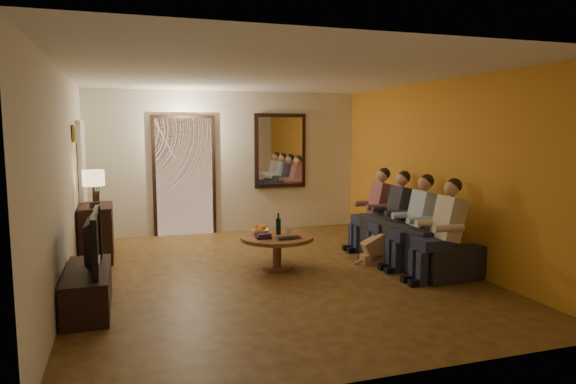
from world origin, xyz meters
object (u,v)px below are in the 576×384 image
object	(u,v)px
laptop	(290,239)
bowl	(260,231)
person_a	(444,234)
tv_stand	(88,289)
tv	(86,241)
table_lamp	(94,189)
coffee_table	(277,252)
dresser	(97,232)
wine_bottle	(278,223)
person_d	(377,212)
dog	(378,244)
sofa	(412,241)
person_b	(418,226)
person_c	(396,219)

from	to	relation	value
laptop	bowl	bearing A→B (deg)	112.91
person_a	laptop	world-z (taller)	person_a
tv_stand	tv	xyz separation A→B (m)	(0.00, 0.00, 0.52)
table_lamp	coffee_table	distance (m)	2.74
dresser	coffee_table	size ratio (longest dim) A/B	0.90
coffee_table	wine_bottle	distance (m)	0.40
person_d	dog	distance (m)	0.92
sofa	tv_stand	bearing A→B (deg)	94.63
person_b	coffee_table	size ratio (longest dim) A/B	1.19
tv	person_a	distance (m)	4.21
table_lamp	coffee_table	world-z (taller)	table_lamp
tv	laptop	xyz separation A→B (m)	(2.48, 0.68, -0.28)
dresser	sofa	distance (m)	4.59
tv_stand	laptop	size ratio (longest dim) A/B	3.97
dog	wine_bottle	xyz separation A→B (m)	(-1.39, 0.31, 0.32)
person_b	sofa	bearing A→B (deg)	71.57
laptop	person_d	bearing A→B (deg)	19.99
tv_stand	coffee_table	distance (m)	2.57
coffee_table	tv	bearing A→B (deg)	-158.14
person_b	person_a	bearing A→B (deg)	-90.00
person_d	dog	bearing A→B (deg)	-115.52
dresser	tv	distance (m)	2.25
table_lamp	person_b	bearing A→B (deg)	-21.73
person_b	bowl	distance (m)	2.17
dresser	coffee_table	bearing A→B (deg)	-27.95
sofa	laptop	size ratio (longest dim) A/B	6.56
sofa	laptop	xyz separation A→B (m)	(-1.82, 0.05, 0.15)
coffee_table	person_c	bearing A→B (deg)	-0.95
coffee_table	person_b	bearing A→B (deg)	-19.12
person_b	table_lamp	bearing A→B (deg)	158.27
sofa	dog	distance (m)	0.49
laptop	person_b	bearing A→B (deg)	-17.86
dresser	table_lamp	distance (m)	0.71
tv	laptop	size ratio (longest dim) A/B	3.23
person_b	bowl	size ratio (longest dim) A/B	4.63
person_a	laptop	size ratio (longest dim) A/B	3.65
bowl	person_b	bearing A→B (deg)	-23.06
dresser	person_b	bearing A→B (deg)	-24.28
dresser	dog	bearing A→B (deg)	-21.10
person_c	bowl	bearing A→B (deg)	172.86
person_a	person_d	size ratio (longest dim) A/B	1.00
tv_stand	sofa	size ratio (longest dim) A/B	0.61
person_b	dog	xyz separation A→B (m)	(-0.37, 0.42, -0.32)
tv	person_a	size ratio (longest dim) A/B	0.89
dog	coffee_table	size ratio (longest dim) A/B	0.55
person_b	dresser	bearing A→B (deg)	155.72
bowl	laptop	distance (m)	0.57
person_a	bowl	world-z (taller)	person_a
person_a	person_b	world-z (taller)	same
coffee_table	person_a	bearing A→B (deg)	-34.09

